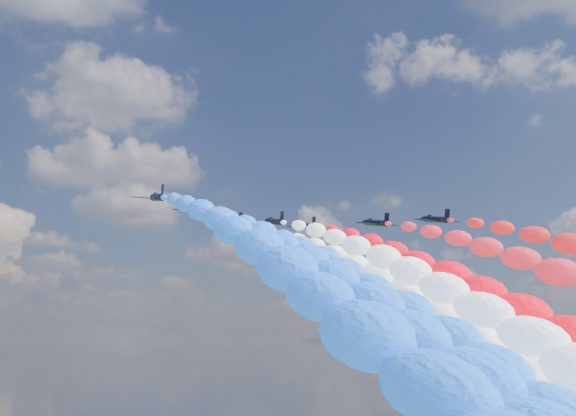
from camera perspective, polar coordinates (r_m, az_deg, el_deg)
name	(u,v)px	position (r m, az deg, el deg)	size (l,w,h in m)	color
jet_0	(158,197)	(137.04, -10.49, 0.86)	(9.71, 13.02, 2.87)	black
trail_0	(273,288)	(76.20, -1.22, -6.47)	(7.10, 117.67, 47.78)	blue
jet_1	(196,210)	(148.56, -7.43, -0.12)	(9.71, 13.02, 2.87)	black
trail_1	(321,295)	(89.04, 2.67, -7.06)	(7.10, 117.67, 47.78)	blue
jet_2	(233,222)	(163.96, -4.46, -1.17)	(9.71, 13.02, 2.87)	black
trail_2	(359,302)	(105.86, 5.79, -7.59)	(7.10, 117.67, 47.78)	blue
jet_3	(275,222)	(162.16, -1.09, -1.10)	(9.71, 13.02, 2.87)	black
trail_3	(426,302)	(105.93, 11.11, -7.45)	(7.10, 117.67, 47.78)	white
jet_4	(262,230)	(174.80, -2.09, -1.79)	(9.71, 13.02, 2.87)	black
trail_4	(391,306)	(117.90, 8.34, -7.84)	(7.10, 117.67, 47.78)	white
jet_5	(307,226)	(168.86, 1.51, -1.48)	(9.71, 13.02, 2.87)	black
trail_5	(466,304)	(114.16, 14.21, -7.54)	(7.10, 117.67, 47.78)	#F30318
jet_6	(376,223)	(165.16, 7.13, -1.19)	(9.71, 13.02, 2.87)	black
jet_7	(436,219)	(162.63, 11.85, -0.90)	(9.71, 13.02, 2.87)	black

